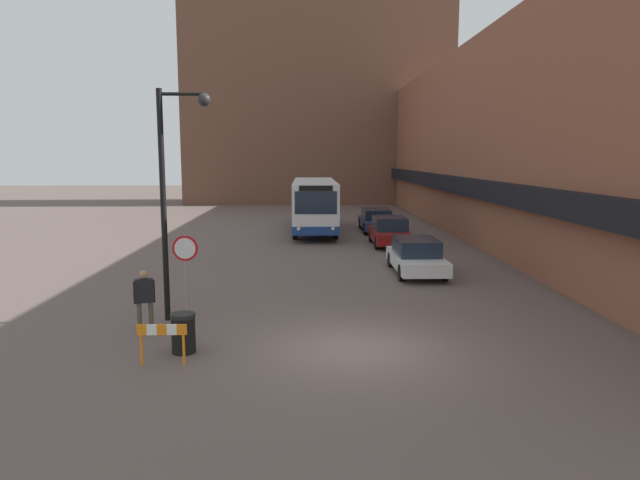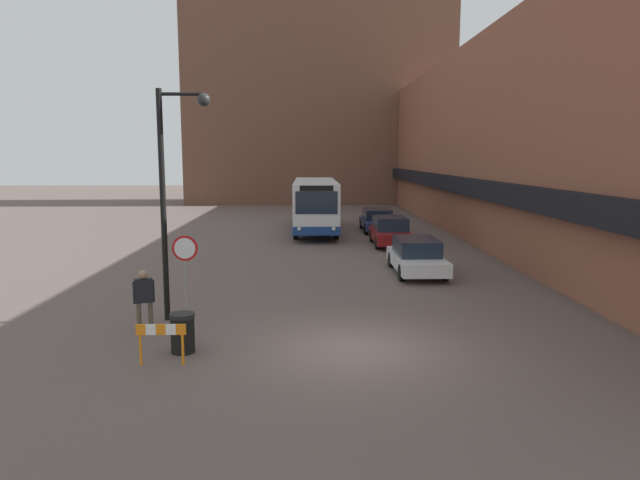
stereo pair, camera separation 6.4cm
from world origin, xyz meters
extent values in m
plane|color=brown|center=(0.00, 0.00, 0.00)|extent=(160.00, 160.00, 0.00)
cube|color=brown|center=(10.00, 24.00, 5.37)|extent=(5.00, 60.00, 10.75)
cube|color=black|center=(7.25, 24.00, 3.05)|extent=(0.50, 60.00, 0.90)
cube|color=brown|center=(0.00, 45.38, 9.57)|extent=(26.00, 8.00, 19.13)
cube|color=silver|center=(-0.66, 21.83, 1.82)|extent=(2.51, 10.76, 2.67)
cube|color=navy|center=(-0.66, 21.83, 0.72)|extent=(2.53, 10.78, 0.47)
cube|color=#192333|center=(-0.66, 21.83, 2.19)|extent=(2.54, 9.90, 0.73)
cube|color=#192333|center=(-0.66, 16.44, 2.22)|extent=(2.21, 0.03, 1.20)
cube|color=black|center=(-0.66, 16.44, 2.97)|extent=(1.76, 0.03, 0.28)
sphere|color=#F2EAC6|center=(-1.57, 16.43, 0.84)|extent=(0.20, 0.20, 0.20)
sphere|color=#F2EAC6|center=(0.24, 16.43, 0.84)|extent=(0.20, 0.20, 0.20)
cylinder|color=black|center=(-1.80, 18.50, 0.58)|extent=(0.28, 1.15, 1.15)
cylinder|color=black|center=(0.47, 18.50, 0.58)|extent=(0.28, 1.15, 1.15)
cylinder|color=black|center=(-1.80, 25.17, 0.58)|extent=(0.28, 1.15, 1.15)
cylinder|color=black|center=(0.47, 25.17, 0.58)|extent=(0.28, 1.15, 1.15)
cube|color=silver|center=(3.20, 8.89, 0.51)|extent=(1.79, 4.40, 0.51)
cube|color=#192333|center=(3.20, 9.00, 1.08)|extent=(1.58, 2.42, 0.62)
cylinder|color=black|center=(4.02, 7.53, 0.31)|extent=(0.20, 0.63, 0.63)
cylinder|color=black|center=(2.38, 7.53, 0.31)|extent=(0.20, 0.63, 0.63)
cylinder|color=black|center=(4.02, 10.25, 0.31)|extent=(0.20, 0.63, 0.63)
cylinder|color=black|center=(2.38, 10.25, 0.31)|extent=(0.20, 0.63, 0.63)
cube|color=maroon|center=(3.20, 16.14, 0.54)|extent=(1.82, 4.24, 0.56)
cube|color=#192333|center=(3.20, 16.25, 1.15)|extent=(1.61, 2.33, 0.67)
cylinder|color=black|center=(4.03, 14.83, 0.33)|extent=(0.20, 0.66, 0.66)
cylinder|color=black|center=(2.37, 14.83, 0.33)|extent=(0.20, 0.66, 0.66)
cylinder|color=black|center=(4.03, 17.46, 0.33)|extent=(0.20, 0.66, 0.66)
cylinder|color=black|center=(2.37, 17.46, 0.33)|extent=(0.20, 0.66, 0.66)
cube|color=navy|center=(3.20, 21.93, 0.51)|extent=(1.84, 4.73, 0.48)
cube|color=#192333|center=(3.20, 22.05, 1.06)|extent=(1.62, 2.60, 0.61)
cylinder|color=black|center=(4.04, 20.46, 0.34)|extent=(0.20, 0.67, 0.67)
cylinder|color=black|center=(2.36, 20.46, 0.34)|extent=(0.20, 0.67, 0.67)
cylinder|color=black|center=(4.04, 23.39, 0.34)|extent=(0.20, 0.67, 0.67)
cylinder|color=black|center=(2.36, 23.39, 0.34)|extent=(0.20, 0.67, 0.67)
cylinder|color=gray|center=(-4.76, 3.48, 1.15)|extent=(0.07, 0.07, 2.30)
cylinder|color=red|center=(-4.76, 3.46, 1.92)|extent=(0.76, 0.03, 0.76)
cylinder|color=white|center=(-4.76, 3.45, 1.92)|extent=(0.62, 0.01, 0.62)
cylinder|color=black|center=(-5.12, 2.56, 3.21)|extent=(0.16, 0.16, 6.42)
cylinder|color=black|center=(-4.52, 2.56, 6.27)|extent=(1.20, 0.10, 0.10)
sphere|color=black|center=(-3.92, 2.56, 6.12)|extent=(0.36, 0.36, 0.36)
cylinder|color=brown|center=(-5.54, 1.29, 0.42)|extent=(0.12, 0.12, 0.83)
cylinder|color=brown|center=(-5.26, 1.39, 0.42)|extent=(0.12, 0.12, 0.83)
cube|color=black|center=(-5.40, 1.34, 1.15)|extent=(0.50, 0.35, 0.62)
sphere|color=#9E7556|center=(-5.40, 1.34, 1.57)|extent=(0.23, 0.23, 0.23)
cylinder|color=black|center=(-5.61, 1.26, 1.11)|extent=(0.10, 0.10, 0.59)
cylinder|color=black|center=(-5.19, 1.42, 1.11)|extent=(0.10, 0.10, 0.59)
cylinder|color=black|center=(-4.08, -0.19, 0.42)|extent=(0.56, 0.56, 0.85)
cylinder|color=black|center=(-4.08, -0.19, 0.90)|extent=(0.59, 0.59, 0.10)
cylinder|color=orange|center=(-4.83, -1.03, 0.35)|extent=(0.06, 0.06, 0.70)
cylinder|color=orange|center=(-3.90, -1.03, 0.35)|extent=(0.06, 0.06, 0.70)
cube|color=orange|center=(-4.80, -1.03, 0.82)|extent=(0.22, 0.04, 0.24)
cube|color=white|center=(-4.58, -1.03, 0.82)|extent=(0.22, 0.04, 0.24)
cube|color=orange|center=(-4.36, -1.03, 0.82)|extent=(0.22, 0.04, 0.24)
cube|color=white|center=(-4.14, -1.03, 0.82)|extent=(0.22, 0.04, 0.24)
cube|color=orange|center=(-3.92, -1.03, 0.82)|extent=(0.22, 0.04, 0.24)
camera|label=1|loc=(-1.17, -13.25, 4.60)|focal=32.00mm
camera|label=2|loc=(-1.10, -13.26, 4.60)|focal=32.00mm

